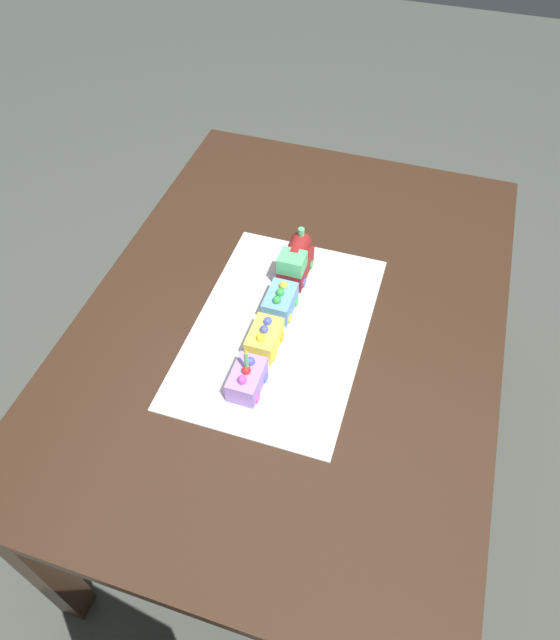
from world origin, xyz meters
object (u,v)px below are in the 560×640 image
(cake_car_hopper_lavender, at_px, (247,379))
(dining_table, at_px, (293,339))
(cake_car_tanker_lemon, at_px, (264,338))
(cake_car_gondola_sky_blue, at_px, (280,302))
(birthday_candle, at_px, (246,358))
(cake_locomotive, at_px, (296,261))

(cake_car_hopper_lavender, bearing_deg, dining_table, 172.60)
(cake_car_hopper_lavender, bearing_deg, cake_car_tanker_lemon, 180.00)
(cake_car_gondola_sky_blue, bearing_deg, birthday_candle, 0.00)
(cake_car_gondola_sky_blue, xyz_separation_m, birthday_candle, (0.23, 0.00, 0.07))
(birthday_candle, bearing_deg, dining_table, 172.47)
(cake_locomotive, bearing_deg, birthday_candle, -0.00)
(cake_car_gondola_sky_blue, bearing_deg, cake_car_tanker_lemon, 0.00)
(cake_locomotive, bearing_deg, dining_table, 14.79)
(cake_locomotive, bearing_deg, cake_car_hopper_lavender, -0.00)
(dining_table, distance_m, birthday_candle, 0.32)
(cake_car_tanker_lemon, distance_m, cake_car_hopper_lavender, 0.12)
(cake_car_gondola_sky_blue, relative_size, birthday_candle, 1.69)
(dining_table, xyz_separation_m, cake_car_hopper_lavender, (0.24, -0.03, 0.14))
(cake_car_hopper_lavender, distance_m, birthday_candle, 0.07)
(cake_car_tanker_lemon, bearing_deg, dining_table, 165.91)
(cake_car_gondola_sky_blue, relative_size, cake_car_tanker_lemon, 1.00)
(cake_car_tanker_lemon, bearing_deg, cake_car_hopper_lavender, 0.00)
(cake_locomotive, height_order, birthday_candle, birthday_candle)
(dining_table, xyz_separation_m, cake_car_gondola_sky_blue, (0.01, -0.03, 0.14))
(cake_car_tanker_lemon, xyz_separation_m, birthday_candle, (0.11, 0.00, 0.07))
(dining_table, height_order, cake_car_gondola_sky_blue, cake_car_gondola_sky_blue)
(dining_table, bearing_deg, cake_car_gondola_sky_blue, -74.79)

